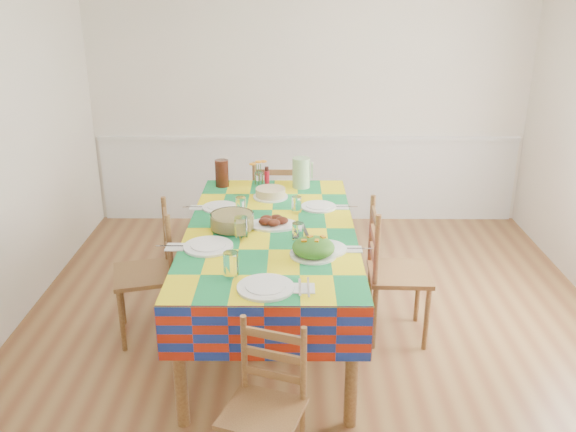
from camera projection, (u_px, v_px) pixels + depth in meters
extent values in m
cube|color=brown|center=(316.00, 346.00, 4.39)|extent=(4.50, 5.00, 0.04)
cube|color=silver|center=(309.00, 94.00, 6.24)|extent=(4.50, 0.04, 2.70)
cube|color=white|center=(309.00, 139.00, 6.36)|extent=(4.41, 0.06, 0.04)
cube|color=white|center=(308.00, 179.00, 6.53)|extent=(4.41, 0.03, 0.90)
cylinder|color=brown|center=(180.00, 367.00, 3.45)|extent=(0.08, 0.08, 0.79)
cylinder|color=brown|center=(352.00, 367.00, 3.45)|extent=(0.08, 0.08, 0.79)
cylinder|color=brown|center=(219.00, 232.00, 5.30)|extent=(0.08, 0.08, 0.79)
cylinder|color=brown|center=(331.00, 232.00, 5.29)|extent=(0.08, 0.08, 0.79)
cube|color=brown|center=(271.00, 232.00, 4.22)|extent=(1.11, 2.11, 0.04)
cube|color=#A7200E|center=(271.00, 229.00, 4.21)|extent=(1.16, 2.16, 0.01)
cube|color=#A7200E|center=(189.00, 251.00, 4.28)|extent=(0.01, 2.16, 0.33)
cube|color=#A7200E|center=(353.00, 251.00, 4.27)|extent=(0.01, 2.16, 0.33)
cube|color=#A7200E|center=(264.00, 334.00, 3.27)|extent=(1.16, 0.01, 0.33)
cube|color=#A7200E|center=(275.00, 200.00, 5.28)|extent=(1.16, 0.01, 0.33)
cylinder|color=white|center=(266.00, 287.00, 3.38)|extent=(0.32, 0.32, 0.02)
cylinder|color=white|center=(266.00, 286.00, 3.37)|extent=(0.23, 0.23, 0.01)
cylinder|color=white|center=(231.00, 265.00, 3.49)|extent=(0.09, 0.09, 0.15)
cube|color=silver|center=(304.00, 288.00, 3.38)|extent=(0.12, 0.12, 0.01)
cube|color=silver|center=(300.00, 287.00, 3.38)|extent=(0.01, 0.20, 0.00)
cube|color=silver|center=(308.00, 287.00, 3.38)|extent=(0.01, 0.24, 0.00)
cylinder|color=white|center=(208.00, 246.00, 3.90)|extent=(0.32, 0.32, 0.02)
cylinder|color=white|center=(208.00, 245.00, 3.90)|extent=(0.22, 0.22, 0.01)
cylinder|color=white|center=(241.00, 228.00, 4.01)|extent=(0.09, 0.09, 0.15)
cube|color=silver|center=(175.00, 247.00, 3.90)|extent=(0.12, 0.12, 0.01)
cube|color=silver|center=(171.00, 246.00, 3.90)|extent=(0.20, 0.01, 0.00)
cube|color=silver|center=(179.00, 246.00, 3.90)|extent=(0.24, 0.01, 0.00)
cylinder|color=white|center=(220.00, 207.00, 4.58)|extent=(0.27, 0.27, 0.01)
cylinder|color=white|center=(220.00, 206.00, 4.58)|extent=(0.19, 0.19, 0.01)
cylinder|color=white|center=(241.00, 206.00, 4.45)|extent=(0.08, 0.08, 0.13)
cube|color=silver|center=(196.00, 208.00, 4.58)|extent=(0.10, 0.10, 0.01)
cube|color=silver|center=(194.00, 207.00, 4.58)|extent=(0.17, 0.01, 0.00)
cube|color=silver|center=(199.00, 207.00, 4.58)|extent=(0.20, 0.01, 0.00)
cylinder|color=white|center=(325.00, 249.00, 3.87)|extent=(0.28, 0.28, 0.01)
cylinder|color=white|center=(325.00, 247.00, 3.87)|extent=(0.19, 0.19, 0.01)
cylinder|color=white|center=(298.00, 233.00, 3.96)|extent=(0.08, 0.08, 0.13)
cube|color=silver|center=(354.00, 249.00, 3.87)|extent=(0.10, 0.10, 0.01)
cube|color=silver|center=(351.00, 249.00, 3.87)|extent=(0.17, 0.01, 0.00)
cube|color=silver|center=(357.00, 249.00, 3.87)|extent=(0.20, 0.01, 0.00)
cylinder|color=white|center=(319.00, 207.00, 4.59)|extent=(0.27, 0.27, 0.01)
cylinder|color=white|center=(319.00, 205.00, 4.59)|extent=(0.19, 0.19, 0.01)
cylinder|color=white|center=(297.00, 205.00, 4.46)|extent=(0.07, 0.07, 0.13)
cube|color=silver|center=(342.00, 207.00, 4.59)|extent=(0.10, 0.10, 0.01)
cube|color=silver|center=(339.00, 207.00, 4.59)|extent=(0.17, 0.01, 0.00)
cube|color=silver|center=(345.00, 207.00, 4.59)|extent=(0.20, 0.01, 0.00)
ellipsoid|color=white|center=(273.00, 225.00, 4.25)|extent=(0.34, 0.25, 0.02)
ellipsoid|color=black|center=(282.00, 220.00, 4.23)|extent=(0.09, 0.08, 0.05)
ellipsoid|color=black|center=(276.00, 218.00, 4.27)|extent=(0.09, 0.08, 0.05)
ellipsoid|color=black|center=(267.00, 219.00, 4.26)|extent=(0.09, 0.08, 0.05)
ellipsoid|color=black|center=(265.00, 221.00, 4.22)|extent=(0.09, 0.08, 0.05)
ellipsoid|color=black|center=(274.00, 223.00, 4.19)|extent=(0.09, 0.08, 0.05)
cylinder|color=white|center=(313.00, 254.00, 3.79)|extent=(0.30, 0.30, 0.01)
ellipsoid|color=#1C4D13|center=(313.00, 247.00, 3.78)|extent=(0.27, 0.27, 0.12)
cube|color=orange|center=(304.00, 241.00, 3.73)|extent=(0.03, 0.02, 0.01)
cube|color=orange|center=(310.00, 237.00, 3.78)|extent=(0.04, 0.04, 0.01)
cube|color=orange|center=(317.00, 241.00, 3.73)|extent=(0.03, 0.04, 0.01)
cube|color=orange|center=(323.00, 237.00, 3.78)|extent=(0.04, 0.04, 0.01)
cylinder|color=white|center=(232.00, 221.00, 4.18)|extent=(0.30, 0.30, 0.11)
cylinder|color=tan|center=(232.00, 221.00, 4.18)|extent=(0.28, 0.28, 0.09)
cylinder|color=white|center=(270.00, 197.00, 4.80)|extent=(0.27, 0.27, 0.01)
cylinder|color=tan|center=(270.00, 192.00, 4.79)|extent=(0.23, 0.23, 0.06)
cube|color=black|center=(298.00, 234.00, 4.10)|extent=(0.14, 0.33, 0.01)
cube|color=black|center=(306.00, 233.00, 4.12)|extent=(0.07, 0.34, 0.01)
cylinder|color=white|center=(259.00, 179.00, 5.04)|extent=(0.07, 0.07, 0.12)
cylinder|color=#307125|center=(256.00, 174.00, 5.03)|extent=(0.01, 0.01, 0.17)
ellipsoid|color=orange|center=(253.00, 164.00, 4.99)|extent=(0.06, 0.06, 0.02)
cylinder|color=#307125|center=(261.00, 174.00, 5.03)|extent=(0.01, 0.01, 0.17)
ellipsoid|color=orange|center=(263.00, 161.00, 5.01)|extent=(0.06, 0.06, 0.02)
cylinder|color=#307125|center=(259.00, 175.00, 5.01)|extent=(0.01, 0.01, 0.17)
ellipsoid|color=orange|center=(258.00, 162.00, 4.95)|extent=(0.06, 0.06, 0.02)
cylinder|color=#B10E1F|center=(267.00, 177.00, 5.02)|extent=(0.04, 0.04, 0.17)
cylinder|color=#9AC88D|center=(301.00, 173.00, 5.01)|extent=(0.14, 0.14, 0.25)
cylinder|color=black|center=(222.00, 173.00, 5.03)|extent=(0.11, 0.11, 0.22)
cube|color=white|center=(269.00, 298.00, 3.26)|extent=(0.08, 0.03, 0.02)
cylinder|color=brown|center=(246.00, 421.00, 3.31)|extent=(0.03, 0.03, 0.41)
cube|color=brown|center=(262.00, 413.00, 3.05)|extent=(0.48, 0.46, 0.03)
cylinder|color=brown|center=(244.00, 354.00, 3.16)|extent=(0.03, 0.03, 0.45)
cylinder|color=brown|center=(303.00, 366.00, 3.06)|extent=(0.03, 0.03, 0.45)
cube|color=brown|center=(274.00, 375.00, 3.15)|extent=(0.31, 0.12, 0.05)
cube|color=brown|center=(273.00, 355.00, 3.10)|extent=(0.31, 0.12, 0.05)
cube|color=brown|center=(273.00, 336.00, 3.06)|extent=(0.31, 0.12, 0.05)
cylinder|color=brown|center=(296.00, 225.00, 5.91)|extent=(0.04, 0.04, 0.45)
cylinder|color=brown|center=(258.00, 225.00, 5.91)|extent=(0.04, 0.04, 0.45)
cylinder|color=brown|center=(295.00, 239.00, 5.59)|extent=(0.04, 0.04, 0.45)
cylinder|color=brown|center=(256.00, 239.00, 5.60)|extent=(0.04, 0.04, 0.45)
cube|color=brown|center=(276.00, 208.00, 5.66)|extent=(0.43, 0.41, 0.03)
cylinder|color=brown|center=(295.00, 190.00, 5.40)|extent=(0.04, 0.04, 0.50)
cylinder|color=brown|center=(255.00, 190.00, 5.41)|extent=(0.04, 0.04, 0.50)
cube|color=brown|center=(275.00, 200.00, 5.44)|extent=(0.36, 0.03, 0.05)
cube|color=brown|center=(275.00, 186.00, 5.40)|extent=(0.36, 0.03, 0.05)
cube|color=brown|center=(275.00, 172.00, 5.35)|extent=(0.36, 0.03, 0.05)
cylinder|color=brown|center=(121.00, 296.00, 4.56)|extent=(0.04, 0.04, 0.47)
cylinder|color=brown|center=(122.00, 321.00, 4.23)|extent=(0.04, 0.04, 0.47)
cylinder|color=brown|center=(169.00, 290.00, 4.65)|extent=(0.04, 0.04, 0.47)
cylinder|color=brown|center=(173.00, 314.00, 4.31)|extent=(0.04, 0.04, 0.47)
cube|color=brown|center=(144.00, 274.00, 4.35)|extent=(0.52, 0.53, 0.03)
cylinder|color=brown|center=(166.00, 230.00, 4.47)|extent=(0.04, 0.04, 0.52)
cylinder|color=brown|center=(170.00, 251.00, 4.13)|extent=(0.04, 0.04, 0.52)
cube|color=brown|center=(169.00, 254.00, 4.34)|extent=(0.12, 0.37, 0.05)
cube|color=brown|center=(167.00, 236.00, 4.29)|extent=(0.12, 0.37, 0.05)
cube|color=brown|center=(166.00, 218.00, 4.24)|extent=(0.12, 0.37, 0.05)
cylinder|color=brown|center=(427.00, 319.00, 4.24)|extent=(0.04, 0.04, 0.48)
cylinder|color=brown|center=(418.00, 293.00, 4.60)|extent=(0.04, 0.04, 0.48)
cylinder|color=brown|center=(374.00, 318.00, 4.25)|extent=(0.04, 0.04, 0.48)
cylinder|color=brown|center=(370.00, 292.00, 4.61)|extent=(0.04, 0.04, 0.48)
cube|color=brown|center=(399.00, 273.00, 4.33)|extent=(0.44, 0.46, 0.03)
cylinder|color=brown|center=(377.00, 252.00, 4.07)|extent=(0.04, 0.04, 0.53)
cylinder|color=brown|center=(372.00, 230.00, 4.43)|extent=(0.04, 0.04, 0.53)
cube|color=brown|center=(373.00, 255.00, 4.29)|extent=(0.03, 0.38, 0.05)
cube|color=brown|center=(374.00, 236.00, 4.24)|extent=(0.03, 0.38, 0.05)
cube|color=brown|center=(375.00, 218.00, 4.19)|extent=(0.03, 0.38, 0.05)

